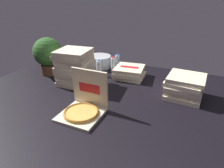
% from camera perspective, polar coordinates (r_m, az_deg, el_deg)
% --- Properties ---
extents(ground_plane, '(3.20, 2.40, 0.02)m').
position_cam_1_polar(ground_plane, '(1.99, -0.08, -5.25)').
color(ground_plane, black).
extents(open_pizza_box, '(0.36, 0.37, 0.39)m').
position_cam_1_polar(open_pizza_box, '(1.76, -8.45, -6.52)').
color(open_pizza_box, beige).
rests_on(open_pizza_box, ground_plane).
extents(pizza_stack_left_far, '(0.41, 0.41, 0.24)m').
position_cam_1_polar(pizza_stack_left_far, '(2.15, 20.82, -0.70)').
color(pizza_stack_left_far, beige).
rests_on(pizza_stack_left_far, ground_plane).
extents(pizza_stack_right_far, '(0.40, 0.41, 0.14)m').
position_cam_1_polar(pizza_stack_right_far, '(2.52, 5.20, 3.52)').
color(pizza_stack_right_far, beige).
rests_on(pizza_stack_right_far, ground_plane).
extents(pizza_stack_left_near, '(0.42, 0.42, 0.42)m').
position_cam_1_polar(pizza_stack_left_near, '(2.33, -11.04, 4.99)').
color(pizza_stack_left_near, beige).
rests_on(pizza_stack_left_near, ground_plane).
extents(ice_bucket, '(0.36, 0.36, 0.17)m').
position_cam_1_polar(ice_bucket, '(2.90, -3.85, 6.75)').
color(ice_bucket, '#B7BABF').
rests_on(ice_bucket, ground_plane).
extents(water_bottle_0, '(0.07, 0.07, 0.22)m').
position_cam_1_polar(water_bottle_0, '(2.86, -8.79, 6.62)').
color(water_bottle_0, silver).
rests_on(water_bottle_0, ground_plane).
extents(water_bottle_1, '(0.07, 0.07, 0.22)m').
position_cam_1_polar(water_bottle_1, '(2.70, -8.39, 5.55)').
color(water_bottle_1, silver).
rests_on(water_bottle_1, ground_plane).
extents(water_bottle_2, '(0.07, 0.07, 0.22)m').
position_cam_1_polar(water_bottle_2, '(2.70, 0.38, 5.78)').
color(water_bottle_2, white).
rests_on(water_bottle_2, ground_plane).
extents(water_bottle_3, '(0.07, 0.07, 0.22)m').
position_cam_1_polar(water_bottle_3, '(2.81, 1.67, 6.61)').
color(water_bottle_3, silver).
rests_on(water_bottle_3, ground_plane).
extents(water_bottle_4, '(0.07, 0.07, 0.22)m').
position_cam_1_polar(water_bottle_4, '(2.58, -3.91, 4.81)').
color(water_bottle_4, white).
rests_on(water_bottle_4, ground_plane).
extents(water_bottle_5, '(0.07, 0.07, 0.22)m').
position_cam_1_polar(water_bottle_5, '(2.70, -5.95, 5.67)').
color(water_bottle_5, silver).
rests_on(water_bottle_5, ground_plane).
extents(potted_plant, '(0.38, 0.38, 0.50)m').
position_cam_1_polar(potted_plant, '(2.71, -18.55, 8.40)').
color(potted_plant, '#513323').
rests_on(potted_plant, ground_plane).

